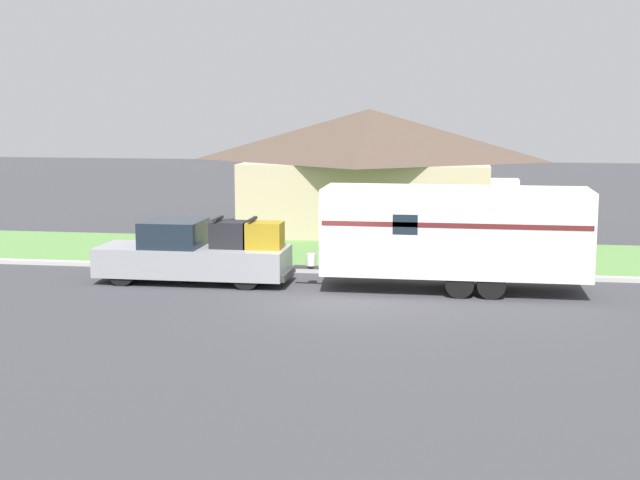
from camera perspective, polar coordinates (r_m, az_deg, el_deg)
ground_plane at (r=25.05m, az=0.49°, el=-3.76°), size 120.00×120.00×0.00m
curb_strip at (r=28.68m, az=1.60°, el=-2.01°), size 80.00×0.30×0.14m
lawn_strip at (r=32.25m, az=2.43°, el=-0.91°), size 80.00×7.00×0.03m
house_across_street at (r=38.09m, az=3.15°, el=4.63°), size 10.83×7.38×5.18m
pickup_truck at (r=27.39m, az=-7.98°, el=-0.89°), size 5.92×1.98×2.02m
travel_trailer at (r=26.08m, az=8.65°, el=0.55°), size 8.55×2.32×3.29m
mailbox at (r=30.12m, az=-6.04°, el=0.26°), size 0.48×0.20×1.30m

